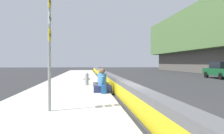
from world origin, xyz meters
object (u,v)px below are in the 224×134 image
Objects in this scene: parked_car_fourth at (221,70)px; seated_person_middle at (102,83)px; backpack at (104,89)px; fire_hydrant at (87,78)px; seated_person_foreground at (102,85)px; route_sign_post at (49,42)px; seated_person_rear at (101,82)px.

seated_person_middle is at bearing 127.52° from parked_car_fourth.
backpack is (-1.57, 0.04, -0.16)m from seated_person_middle.
seated_person_foreground reaches higher than fire_hydrant.
backpack is at bearing -26.38° from route_sign_post.
seated_person_foreground is (4.48, -1.91, -1.72)m from route_sign_post.
parked_car_fourth is (15.36, -14.86, -1.37)m from route_sign_post.
seated_person_middle is (0.98, -0.06, -0.02)m from seated_person_foreground.
seated_person_foreground is 16.92m from parked_car_fourth.
backpack is (-0.59, -0.02, -0.18)m from seated_person_foreground.
seated_person_middle is 1.04× the size of seated_person_rear.
backpack is at bearing -177.88° from seated_person_foreground.
seated_person_middle is (5.46, -1.96, -1.74)m from route_sign_post.
fire_hydrant is 4.50m from backpack.
route_sign_post reaches higher than fire_hydrant.
route_sign_post reaches higher than seated_person_middle.
seated_person_middle is 16.26m from parked_car_fourth.
route_sign_post is 6.06m from seated_person_middle.
seated_person_middle reaches higher than backpack.
seated_person_rear is 2.72× the size of backpack.
seated_person_rear is at bearing 123.30° from parked_car_fourth.
fire_hydrant is at bearing 10.20° from backpack.
route_sign_post is at bearing 156.94° from seated_person_foreground.
seated_person_foreground is at bearing 2.12° from backpack.
seated_person_foreground is (-3.83, -0.77, -0.07)m from fire_hydrant.
seated_person_foreground reaches higher than seated_person_rear.
route_sign_post is at bearing 135.96° from parked_car_fourth.
parked_car_fourth reaches higher than fire_hydrant.
fire_hydrant reaches higher than backpack.
route_sign_post is 9.00× the size of backpack.
backpack is (-4.42, -0.80, -0.25)m from fire_hydrant.
seated_person_middle reaches higher than fire_hydrant.
fire_hydrant is 2.97m from seated_person_middle.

